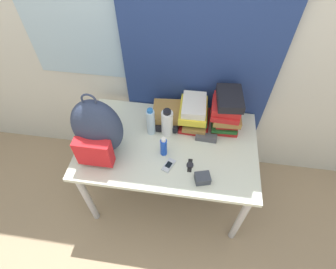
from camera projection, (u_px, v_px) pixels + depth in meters
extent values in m
plane|color=#9E8466|center=(161.00, 232.00, 2.13)|extent=(12.00, 12.00, 0.00)
cube|color=beige|center=(178.00, 36.00, 1.70)|extent=(6.00, 0.05, 2.50)
cube|color=#9EBCD1|center=(102.00, 26.00, 1.68)|extent=(1.10, 0.01, 0.80)
cube|color=navy|center=(201.00, 43.00, 1.65)|extent=(1.05, 0.04, 2.50)
cube|color=beige|center=(168.00, 145.00, 1.84)|extent=(1.24, 0.75, 0.03)
cylinder|color=#B2B2B7|center=(88.00, 199.00, 1.96)|extent=(0.05, 0.05, 0.67)
cylinder|color=#B2B2B7|center=(240.00, 219.00, 1.86)|extent=(0.05, 0.05, 0.67)
cylinder|color=#B2B2B7|center=(111.00, 133.00, 2.36)|extent=(0.05, 0.05, 0.67)
cylinder|color=#B2B2B7|center=(238.00, 148.00, 2.26)|extent=(0.05, 0.05, 0.67)
ellipsoid|color=#2D3851|center=(98.00, 128.00, 1.63)|extent=(0.32, 0.21, 0.44)
cube|color=red|center=(94.00, 152.00, 1.62)|extent=(0.23, 0.07, 0.20)
torus|color=#2D3851|center=(89.00, 100.00, 1.45)|extent=(0.09, 0.01, 0.09)
cube|color=black|center=(168.00, 118.00, 1.97)|extent=(0.16, 0.28, 0.03)
cube|color=black|center=(168.00, 116.00, 1.93)|extent=(0.18, 0.27, 0.04)
cube|color=olive|center=(167.00, 112.00, 1.90)|extent=(0.22, 0.24, 0.05)
cube|color=red|center=(195.00, 120.00, 1.95)|extent=(0.22, 0.29, 0.03)
cube|color=olive|center=(195.00, 119.00, 1.92)|extent=(0.17, 0.28, 0.03)
cube|color=#1E5623|center=(196.00, 115.00, 1.90)|extent=(0.17, 0.21, 0.03)
cube|color=yellow|center=(193.00, 110.00, 1.87)|extent=(0.20, 0.27, 0.06)
cube|color=silver|center=(194.00, 105.00, 1.82)|extent=(0.17, 0.24, 0.05)
cube|color=red|center=(224.00, 124.00, 1.91)|extent=(0.19, 0.21, 0.05)
cube|color=#1E5623|center=(224.00, 120.00, 1.89)|extent=(0.19, 0.25, 0.03)
cube|color=red|center=(226.00, 117.00, 1.86)|extent=(0.17, 0.22, 0.04)
cube|color=olive|center=(227.00, 114.00, 1.83)|extent=(0.20, 0.24, 0.05)
cube|color=red|center=(225.00, 109.00, 1.80)|extent=(0.20, 0.24, 0.04)
cube|color=red|center=(227.00, 105.00, 1.76)|extent=(0.20, 0.22, 0.05)
cube|color=black|center=(230.00, 98.00, 1.72)|extent=(0.18, 0.25, 0.06)
cylinder|color=silver|center=(151.00, 122.00, 1.81)|extent=(0.06, 0.06, 0.21)
cylinder|color=#286BB7|center=(150.00, 111.00, 1.72)|extent=(0.04, 0.04, 0.02)
cylinder|color=white|center=(167.00, 123.00, 1.81)|extent=(0.08, 0.08, 0.21)
cylinder|color=black|center=(167.00, 112.00, 1.72)|extent=(0.05, 0.05, 0.02)
cylinder|color=blue|center=(164.00, 147.00, 1.72)|extent=(0.05, 0.05, 0.14)
cylinder|color=white|center=(164.00, 140.00, 1.66)|extent=(0.03, 0.03, 0.02)
cube|color=#B7BCC6|center=(169.00, 165.00, 1.70)|extent=(0.09, 0.11, 0.02)
cube|color=black|center=(169.00, 165.00, 1.70)|extent=(0.05, 0.06, 0.00)
cube|color=#47474C|center=(206.00, 138.00, 1.84)|extent=(0.15, 0.06, 0.04)
cube|color=#383D47|center=(203.00, 178.00, 1.62)|extent=(0.11, 0.10, 0.06)
cube|color=black|center=(190.00, 165.00, 1.71)|extent=(0.03, 0.10, 0.00)
cylinder|color=#232328|center=(190.00, 165.00, 1.71)|extent=(0.05, 0.05, 0.01)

